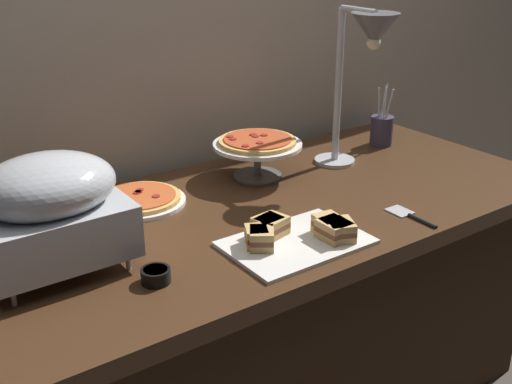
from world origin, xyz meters
The scene contains 10 objects.
back_wall centered at (0.00, 0.50, 1.20)m, with size 4.40×0.04×2.40m, color tan.
buffet_table centered at (0.00, 0.00, 0.39)m, with size 1.90×0.84×0.76m.
chafing_dish centered at (-0.61, -0.01, 0.92)m, with size 0.34×0.28×0.29m.
heat_lamp centered at (0.43, 0.04, 1.17)m, with size 0.15×0.29×0.53m.
pizza_plate_front centered at (-0.28, 0.22, 0.77)m, with size 0.27×0.27×0.03m.
pizza_plate_center centered at (0.13, 0.20, 0.87)m, with size 0.29×0.29×0.14m.
sandwich_platter centered at (-0.06, -0.25, 0.78)m, with size 0.36×0.25×0.06m.
sauce_cup_near centered at (-0.45, -0.21, 0.78)m, with size 0.07×0.07×0.03m.
utensil_holder centered at (0.70, 0.20, 0.82)m, with size 0.08×0.08×0.23m.
serving_spatula centered at (0.30, -0.31, 0.76)m, with size 0.06×0.17×0.01m.
Camera 1 is at (-1.00, -1.39, 1.52)m, focal length 44.56 mm.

